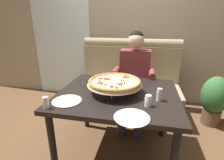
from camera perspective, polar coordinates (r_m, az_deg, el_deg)
ground_plane at (r=2.03m, az=1.75°, el=-23.52°), size 16.00×16.00×0.00m
back_wall_with_window at (r=3.00m, az=7.45°, el=19.57°), size 6.00×0.12×2.80m
window_panel at (r=3.31m, az=-17.32°, el=18.87°), size 1.10×0.02×2.80m
booth_bench at (r=2.62m, az=5.49°, el=-2.72°), size 1.52×0.78×1.13m
dining_table at (r=1.66m, az=1.97°, el=-7.00°), size 1.14×0.97×0.73m
diner_main at (r=2.26m, az=7.56°, el=1.93°), size 0.54×0.64×1.27m
pizza at (r=1.58m, az=0.88°, el=-0.77°), size 0.52×0.52×0.14m
shaker_pepper_flakes at (r=1.42m, az=-21.69°, el=-7.48°), size 0.05×0.05×0.10m
shaker_parmesan at (r=1.38m, az=12.19°, el=-7.21°), size 0.06×0.06×0.10m
shaker_oregano at (r=1.50m, az=15.79°, el=-5.11°), size 0.05×0.05×0.11m
plate_near_left at (r=1.22m, az=6.76°, el=-12.26°), size 0.26×0.26×0.02m
plate_near_right at (r=1.50m, az=-15.12°, el=-6.61°), size 0.25×0.25×0.02m
potted_plant at (r=2.68m, az=31.59°, el=-5.42°), size 0.36×0.36×0.70m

